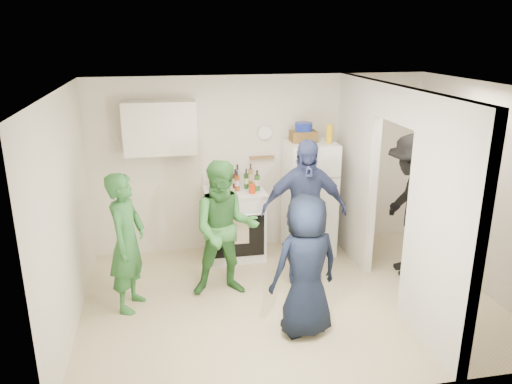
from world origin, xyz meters
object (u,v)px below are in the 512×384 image
at_px(wicker_basket, 303,136).
at_px(person_nook, 410,206).
at_px(person_green_left, 127,242).
at_px(fridge, 309,198).
at_px(yellow_cup_stack_top, 329,134).
at_px(stove, 234,223).
at_px(person_denim, 304,211).
at_px(person_navy, 306,266).
at_px(blue_bowl, 304,127).
at_px(person_green_center, 225,229).

bearing_deg(wicker_basket, person_nook, -39.98).
height_order(person_green_left, person_nook, person_nook).
height_order(fridge, person_nook, person_nook).
distance_m(yellow_cup_stack_top, person_green_left, 3.02).
height_order(stove, person_denim, person_denim).
bearing_deg(stove, yellow_cup_stack_top, -5.73).
relative_size(fridge, person_navy, 1.06).
distance_m(wicker_basket, blue_bowl, 0.13).
height_order(person_green_center, person_denim, person_denim).
relative_size(stove, blue_bowl, 4.10).
relative_size(fridge, yellow_cup_stack_top, 6.46).
distance_m(blue_bowl, person_green_left, 2.83).
distance_m(stove, person_navy, 2.09).
bearing_deg(person_denim, wicker_basket, 81.87).
bearing_deg(person_navy, blue_bowl, -116.64).
height_order(wicker_basket, person_green_center, wicker_basket).
xyz_separation_m(yellow_cup_stack_top, person_green_center, (-1.56, -0.91, -0.91)).
xyz_separation_m(person_navy, person_nook, (1.70, 1.07, 0.17)).
bearing_deg(fridge, wicker_basket, 153.43).
bearing_deg(yellow_cup_stack_top, wicker_basket, 154.89).
bearing_deg(wicker_basket, person_navy, -104.61).
xyz_separation_m(blue_bowl, person_navy, (-0.53, -2.04, -1.06)).
bearing_deg(wicker_basket, fridge, -26.57).
height_order(wicker_basket, person_nook, person_nook).
xyz_separation_m(fridge, wicker_basket, (-0.10, 0.05, 0.88)).
relative_size(fridge, wicker_basket, 4.61).
xyz_separation_m(wicker_basket, person_green_left, (-2.36, -1.18, -0.88)).
bearing_deg(wicker_basket, blue_bowl, 0.00).
height_order(fridge, person_green_center, person_green_center).
bearing_deg(fridge, person_green_left, -155.36).
distance_m(fridge, wicker_basket, 0.89).
bearing_deg(person_denim, stove, 137.95).
bearing_deg(person_green_center, blue_bowl, 43.70).
distance_m(person_green_center, person_denim, 1.04).
distance_m(person_green_center, person_navy, 1.21).
distance_m(stove, person_nook, 2.38).
height_order(blue_bowl, person_navy, blue_bowl).
bearing_deg(blue_bowl, person_green_center, -139.40).
relative_size(blue_bowl, person_green_center, 0.14).
height_order(fridge, wicker_basket, wicker_basket).
height_order(blue_bowl, person_green_center, blue_bowl).
height_order(stove, person_green_center, person_green_center).
xyz_separation_m(fridge, yellow_cup_stack_top, (0.22, -0.10, 0.93)).
relative_size(fridge, person_green_left, 1.00).
xyz_separation_m(yellow_cup_stack_top, person_green_left, (-2.68, -1.03, -0.93)).
xyz_separation_m(stove, person_green_center, (-0.26, -1.04, 0.34)).
bearing_deg(person_green_center, wicker_basket, 43.70).
bearing_deg(person_navy, yellow_cup_stack_top, -126.27).
height_order(yellow_cup_stack_top, person_nook, yellow_cup_stack_top).
bearing_deg(person_green_left, stove, -30.72).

